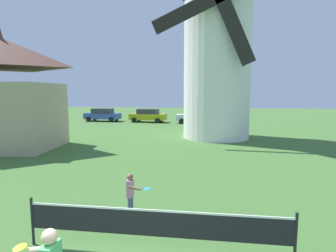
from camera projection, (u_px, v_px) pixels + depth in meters
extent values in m
cylinder|color=white|center=(217.00, 69.00, 20.17)|extent=(4.96, 4.96, 10.37)
cylinder|color=black|center=(32.00, 221.00, 6.02)|extent=(0.06, 0.06, 1.10)
cylinder|color=black|center=(296.00, 239.00, 5.27)|extent=(0.06, 0.06, 1.10)
cube|color=black|center=(155.00, 224.00, 5.63)|extent=(5.57, 0.01, 0.55)
cube|color=white|center=(155.00, 211.00, 5.59)|extent=(5.57, 0.02, 0.04)
sphere|color=#DBB28E|center=(49.00, 237.00, 3.80)|extent=(0.23, 0.23, 0.23)
cylinder|color=#DBB28E|center=(45.00, 249.00, 4.05)|extent=(0.46, 0.11, 0.17)
cylinder|color=yellow|center=(34.00, 248.00, 4.07)|extent=(0.22, 0.03, 0.04)
ellipsoid|color=yellow|center=(20.00, 247.00, 4.09)|extent=(0.19, 0.24, 0.03)
cylinder|color=slate|center=(131.00, 205.00, 7.57)|extent=(0.11, 0.11, 0.54)
cylinder|color=slate|center=(130.00, 207.00, 7.44)|extent=(0.11, 0.11, 0.54)
cube|color=pink|center=(130.00, 188.00, 7.44)|extent=(0.16, 0.27, 0.48)
sphere|color=#89664C|center=(130.00, 177.00, 7.40)|extent=(0.18, 0.18, 0.18)
cylinder|color=#89664C|center=(132.00, 187.00, 7.61)|extent=(0.08, 0.08, 0.36)
cylinder|color=#89664C|center=(134.00, 188.00, 7.26)|extent=(0.37, 0.09, 0.14)
cylinder|color=#338CCC|center=(139.00, 188.00, 7.23)|extent=(0.22, 0.03, 0.04)
ellipsoid|color=#338CCC|center=(147.00, 189.00, 7.19)|extent=(0.19, 0.25, 0.03)
cube|color=#334C99|center=(103.00, 116.00, 32.63)|extent=(4.30, 1.87, 0.70)
cube|color=#2D333D|center=(103.00, 111.00, 32.55)|extent=(2.43, 1.59, 0.56)
cylinder|color=black|center=(117.00, 118.00, 33.25)|extent=(0.61, 0.20, 0.60)
cylinder|color=black|center=(111.00, 120.00, 31.59)|extent=(0.61, 0.20, 0.60)
cylinder|color=black|center=(95.00, 118.00, 33.75)|extent=(0.61, 0.20, 0.60)
cylinder|color=black|center=(89.00, 119.00, 32.09)|extent=(0.61, 0.20, 0.60)
cube|color=#999919|center=(148.00, 117.00, 31.61)|extent=(4.39, 2.17, 0.70)
cube|color=#2D333D|center=(148.00, 111.00, 31.53)|extent=(2.52, 1.76, 0.56)
cylinder|color=black|center=(162.00, 119.00, 32.12)|extent=(0.62, 0.25, 0.60)
cylinder|color=black|center=(158.00, 121.00, 30.48)|extent=(0.62, 0.25, 0.60)
cylinder|color=black|center=(139.00, 119.00, 32.82)|extent=(0.62, 0.25, 0.60)
cylinder|color=black|center=(134.00, 120.00, 31.18)|extent=(0.62, 0.25, 0.60)
cube|color=silver|center=(195.00, 118.00, 30.45)|extent=(4.33, 1.79, 0.70)
cube|color=#2D333D|center=(195.00, 112.00, 30.38)|extent=(2.44, 1.55, 0.56)
cylinder|color=black|center=(208.00, 120.00, 31.11)|extent=(0.60, 0.19, 0.60)
cylinder|color=black|center=(208.00, 122.00, 29.44)|extent=(0.60, 0.19, 0.60)
cylinder|color=black|center=(183.00, 120.00, 31.55)|extent=(0.60, 0.19, 0.60)
cylinder|color=black|center=(182.00, 121.00, 29.89)|extent=(0.60, 0.19, 0.60)
cube|color=tan|center=(5.00, 116.00, 16.44)|extent=(6.29, 4.80, 4.00)
pyramid|color=brown|center=(1.00, 53.00, 15.98)|extent=(6.60, 5.04, 1.80)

